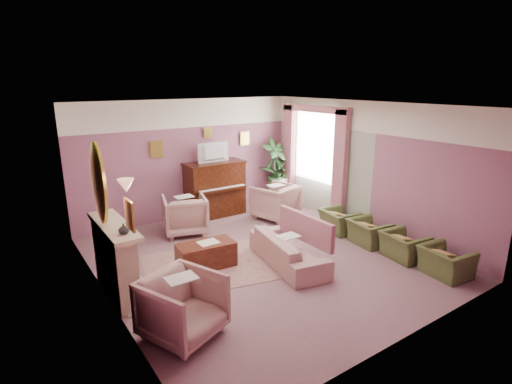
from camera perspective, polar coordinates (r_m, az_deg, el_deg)
floor at (r=7.56m, az=0.82°, el=-9.43°), size 5.50×6.00×0.01m
ceiling at (r=6.86m, az=0.91°, el=12.26°), size 5.50×6.00×0.01m
wall_back at (r=9.63m, az=-9.53°, el=4.63°), size 5.50×0.02×2.80m
wall_front at (r=5.06m, az=20.99°, el=-6.34°), size 5.50×0.02×2.80m
wall_left at (r=6.00m, az=-21.17°, el=-2.97°), size 0.02×6.00×2.80m
wall_right at (r=8.92m, az=15.48°, el=3.40°), size 0.02×6.00×2.80m
picture_rail_band at (r=9.48m, az=-9.80°, el=11.01°), size 5.50×0.01×0.65m
stripe_panel at (r=9.84m, az=9.54°, el=2.93°), size 0.01×3.00×2.15m
fireplace_surround at (r=6.51m, az=-19.48°, el=-9.37°), size 0.30×1.40×1.10m
fireplace_inset at (r=6.60m, az=-18.52°, el=-10.38°), size 0.18×0.72×0.68m
fire_ember at (r=6.69m, az=-18.05°, el=-11.71°), size 0.06×0.54×0.10m
mantel_shelf at (r=6.31m, az=-19.69°, el=-4.61°), size 0.40×1.55×0.07m
hearth at (r=6.79m, az=-17.40°, el=-13.16°), size 0.55×1.50×0.02m
mirror_frame at (r=6.09m, az=-21.54°, el=1.19°), size 0.04×0.72×1.20m
mirror_glass at (r=6.09m, az=-21.31°, el=1.23°), size 0.01×0.60×1.06m
sconce_shade at (r=5.07m, az=-18.08°, el=0.88°), size 0.20×0.20×0.16m
piano at (r=9.73m, az=-5.87°, el=0.36°), size 1.40×0.60×1.30m
piano_keyshelf at (r=9.42m, az=-4.86°, el=0.30°), size 1.30×0.12×0.06m
piano_keys at (r=9.41m, az=-4.87°, el=0.54°), size 1.20×0.08×0.02m
piano_top at (r=9.58m, az=-5.98°, el=4.16°), size 1.45×0.65×0.04m
television at (r=9.49m, az=-5.89°, el=5.83°), size 0.80×0.12×0.48m
print_back_left at (r=9.23m, az=-14.03°, el=5.93°), size 0.30×0.03×0.38m
print_back_right at (r=10.27m, az=-1.62°, el=7.67°), size 0.26×0.03×0.34m
print_back_mid at (r=9.72m, az=-6.90°, el=8.42°), size 0.22×0.03×0.26m
print_left_wall at (r=4.80m, az=-17.63°, el=-3.15°), size 0.03×0.28×0.36m
window_blind at (r=9.88m, az=8.55°, el=6.72°), size 0.03×1.40×1.80m
curtain_left at (r=9.25m, az=11.95°, el=3.43°), size 0.16×0.34×2.60m
curtain_right at (r=10.57m, az=4.75°, el=5.23°), size 0.16×0.34×2.60m
pelmet at (r=9.73m, az=8.40°, el=11.69°), size 0.16×2.20×0.16m
mantel_plant at (r=6.77m, az=-20.97°, el=-1.85°), size 0.16×0.16×0.28m
mantel_vase at (r=5.82m, az=-18.38°, el=-5.03°), size 0.16×0.16×0.16m
area_rug at (r=7.32m, az=-5.65°, el=-10.34°), size 2.85×2.33×0.01m
coffee_table at (r=7.20m, az=-7.13°, el=-8.93°), size 1.04×0.60×0.45m
table_paper at (r=7.13m, az=-6.83°, el=-7.16°), size 0.35×0.28×0.01m
sofa at (r=7.22m, az=4.61°, el=-7.45°), size 0.62×1.86×0.75m
sofa_throw at (r=7.38m, az=7.07°, el=-5.13°), size 0.09×1.41×0.52m
floral_armchair_left at (r=8.73m, az=-10.14°, el=-2.91°), size 0.89×0.89×0.92m
floral_armchair_right at (r=9.51m, az=2.82°, el=-1.13°), size 0.89×0.89×0.92m
floral_armchair_front at (r=5.36m, az=-10.43°, el=-15.41°), size 0.89×0.89×0.92m
olive_chair_a at (r=7.53m, az=25.50°, el=-8.43°), size 0.54×0.76×0.66m
olive_chair_b at (r=7.92m, az=20.40°, el=-6.67°), size 0.54×0.76×0.66m
olive_chair_c at (r=8.37m, az=15.85°, el=-5.05°), size 0.54×0.76×0.66m
olive_chair_d at (r=8.88m, az=11.82°, el=-3.58°), size 0.54×0.76×0.66m
side_table at (r=10.77m, az=3.17°, el=0.25°), size 0.52×0.52×0.70m
side_plant_big at (r=10.64m, az=3.21°, el=2.95°), size 0.30×0.30×0.34m
side_plant_small at (r=10.64m, az=4.05°, el=2.78°), size 0.16×0.16×0.28m
palm_pot at (r=10.74m, az=2.64°, el=-0.78°), size 0.34×0.34×0.34m
palm_plant at (r=10.52m, az=2.70°, el=3.88°), size 0.76×0.76×1.44m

